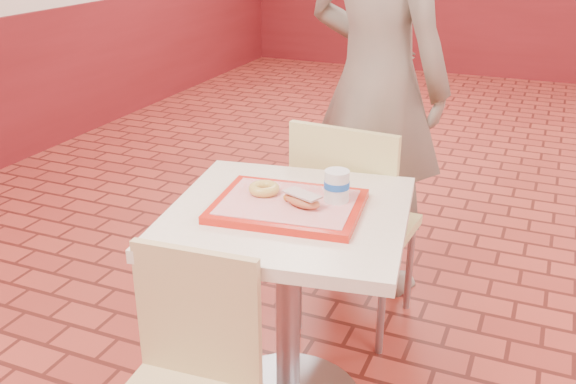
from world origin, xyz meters
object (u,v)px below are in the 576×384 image
at_px(chair_main_front, 184,381).
at_px(ring_donut, 264,189).
at_px(customer, 376,83).
at_px(paper_cup, 337,185).
at_px(main_table, 288,280).
at_px(serving_tray, 288,206).
at_px(long_john_donut, 301,200).
at_px(chair_main_back, 351,218).

height_order(chair_main_front, ring_donut, ring_donut).
relative_size(customer, paper_cup, 19.29).
bearing_deg(ring_donut, main_table, -18.03).
bearing_deg(ring_donut, serving_tray, -18.03).
bearing_deg(paper_cup, customer, 98.85).
height_order(ring_donut, long_john_donut, long_john_donut).
distance_m(ring_donut, long_john_donut, 0.15).
bearing_deg(paper_cup, main_table, -154.03).
relative_size(chair_main_front, ring_donut, 8.08).
height_order(customer, ring_donut, customer).
height_order(main_table, chair_main_back, chair_main_back).
height_order(main_table, serving_tray, serving_tray).
bearing_deg(customer, chair_main_front, 104.72).
bearing_deg(ring_donut, chair_main_front, -90.45).
relative_size(main_table, long_john_donut, 5.25).
xyz_separation_m(main_table, long_john_donut, (0.05, -0.01, 0.30)).
relative_size(customer, long_john_donut, 12.94).
xyz_separation_m(chair_main_front, paper_cup, (0.24, 0.56, 0.40)).
bearing_deg(main_table, chair_main_back, 85.61).
height_order(serving_tray, ring_donut, ring_donut).
xyz_separation_m(serving_tray, ring_donut, (-0.10, 0.03, 0.03)).
bearing_deg(chair_main_back, customer, -79.17).
xyz_separation_m(chair_main_back, serving_tray, (-0.04, -0.55, 0.28)).
relative_size(chair_main_front, long_john_donut, 5.45).
relative_size(ring_donut, paper_cup, 1.01).
distance_m(main_table, paper_cup, 0.36).
relative_size(customer, serving_tray, 4.24).
bearing_deg(long_john_donut, serving_tray, 165.89).
relative_size(main_table, serving_tray, 1.72).
bearing_deg(main_table, customer, 90.60).
relative_size(main_table, chair_main_front, 0.96).
relative_size(ring_donut, long_john_donut, 0.68).
distance_m(chair_main_front, ring_donut, 0.64).
xyz_separation_m(customer, paper_cup, (0.15, -0.94, -0.10)).
height_order(chair_main_front, serving_tray, chair_main_front).
xyz_separation_m(chair_main_back, ring_donut, (-0.14, -0.51, 0.31)).
bearing_deg(chair_main_front, customer, 82.38).
bearing_deg(chair_main_front, serving_tray, 74.25).
height_order(long_john_donut, paper_cup, paper_cup).
xyz_separation_m(chair_main_back, customer, (-0.05, 0.45, 0.44)).
height_order(customer, serving_tray, customer).
relative_size(chair_main_front, serving_tray, 1.78).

